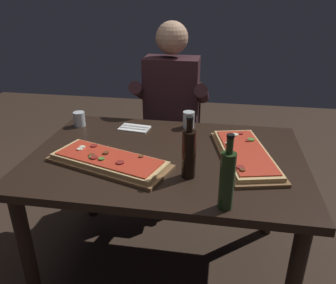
# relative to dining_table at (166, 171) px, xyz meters

# --- Properties ---
(ground_plane) EXTENTS (6.40, 6.40, 0.00)m
(ground_plane) POSITION_rel_dining_table_xyz_m (0.00, 0.00, -0.64)
(ground_plane) COLOR #38281E
(dining_table) EXTENTS (1.40, 0.96, 0.74)m
(dining_table) POSITION_rel_dining_table_xyz_m (0.00, 0.00, 0.00)
(dining_table) COLOR black
(dining_table) RESTS_ON ground_plane
(pizza_rectangular_front) EXTENTS (0.65, 0.42, 0.05)m
(pizza_rectangular_front) POSITION_rel_dining_table_xyz_m (-0.26, -0.15, 0.12)
(pizza_rectangular_front) COLOR brown
(pizza_rectangular_front) RESTS_ON dining_table
(pizza_rectangular_left) EXTENTS (0.37, 0.63, 0.05)m
(pizza_rectangular_left) POSITION_rel_dining_table_xyz_m (0.40, 0.03, 0.11)
(pizza_rectangular_left) COLOR brown
(pizza_rectangular_left) RESTS_ON dining_table
(wine_bottle_dark) EXTENTS (0.06, 0.06, 0.29)m
(wine_bottle_dark) POSITION_rel_dining_table_xyz_m (0.14, -0.20, 0.22)
(wine_bottle_dark) COLOR black
(wine_bottle_dark) RESTS_ON dining_table
(oil_bottle_amber) EXTENTS (0.06, 0.06, 0.31)m
(oil_bottle_amber) POSITION_rel_dining_table_xyz_m (0.30, -0.41, 0.22)
(oil_bottle_amber) COLOR #233819
(oil_bottle_amber) RESTS_ON dining_table
(tumbler_near_camera) EXTENTS (0.07, 0.07, 0.09)m
(tumbler_near_camera) POSITION_rel_dining_table_xyz_m (-0.60, 0.31, 0.13)
(tumbler_near_camera) COLOR silver
(tumbler_near_camera) RESTS_ON dining_table
(tumbler_far_side) EXTENTS (0.07, 0.07, 0.10)m
(tumbler_far_side) POSITION_rel_dining_table_xyz_m (0.07, 0.39, 0.15)
(tumbler_far_side) COLOR silver
(tumbler_far_side) RESTS_ON dining_table
(napkin_cutlery_set) EXTENTS (0.19, 0.13, 0.01)m
(napkin_cutlery_set) POSITION_rel_dining_table_xyz_m (-0.25, 0.32, 0.10)
(napkin_cutlery_set) COLOR white
(napkin_cutlery_set) RESTS_ON dining_table
(diner_chair) EXTENTS (0.44, 0.44, 0.87)m
(diner_chair) POSITION_rel_dining_table_xyz_m (-0.09, 0.86, -0.16)
(diner_chair) COLOR black
(diner_chair) RESTS_ON ground_plane
(seated_diner) EXTENTS (0.53, 0.41, 1.33)m
(seated_diner) POSITION_rel_dining_table_xyz_m (-0.09, 0.74, 0.10)
(seated_diner) COLOR #23232D
(seated_diner) RESTS_ON ground_plane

